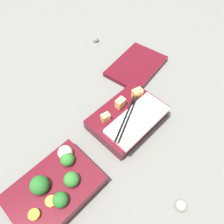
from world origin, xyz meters
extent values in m
plane|color=slate|center=(0.00, 0.00, 0.00)|extent=(3.00, 3.00, 0.00)
cube|color=#510F19|center=(-0.12, -0.01, 0.02)|extent=(0.20, 0.14, 0.04)
sphere|color=#2D7028|center=(-0.06, 0.01, 0.05)|extent=(0.03, 0.03, 0.03)
sphere|color=#236023|center=(-0.14, 0.01, 0.05)|extent=(0.04, 0.04, 0.04)
sphere|color=#236023|center=(-0.13, -0.05, 0.05)|extent=(0.03, 0.03, 0.03)
sphere|color=#2D7028|center=(-0.09, -0.03, 0.05)|extent=(0.04, 0.04, 0.04)
cylinder|color=orange|center=(-0.19, -0.03, 0.04)|extent=(0.03, 0.03, 0.01)
cylinder|color=orange|center=(-0.15, -0.04, 0.04)|extent=(0.03, 0.03, 0.01)
sphere|color=beige|center=(-0.06, 0.03, 0.05)|extent=(0.04, 0.04, 0.04)
cube|color=#510F19|center=(0.14, 0.00, 0.02)|extent=(0.20, 0.14, 0.04)
cube|color=white|center=(0.14, -0.03, 0.04)|extent=(0.18, 0.08, 0.01)
cube|color=#EAB266|center=(0.08, 0.03, 0.05)|extent=(0.03, 0.02, 0.02)
cube|color=#EAB266|center=(0.14, 0.03, 0.05)|extent=(0.03, 0.02, 0.03)
cube|color=#F4A356|center=(0.20, 0.02, 0.05)|extent=(0.03, 0.03, 0.03)
cylinder|color=black|center=(0.14, -0.01, 0.05)|extent=(0.18, 0.08, 0.01)
cylinder|color=black|center=(0.14, 0.00, 0.05)|extent=(0.18, 0.08, 0.01)
cube|color=#510F19|center=(0.32, 0.13, 0.01)|extent=(0.22, 0.16, 0.02)
sphere|color=gray|center=(0.05, -0.24, 0.01)|extent=(0.03, 0.03, 0.03)
sphere|color=#7A6B5B|center=(0.33, 0.33, 0.01)|extent=(0.02, 0.02, 0.02)
camera|label=1|loc=(-0.14, -0.21, 0.53)|focal=35.00mm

